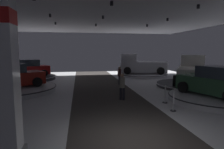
% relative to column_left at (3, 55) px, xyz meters
% --- Properties ---
extents(ground, '(24.00, 44.00, 0.06)m').
position_rel_column_left_xyz_m(ground, '(4.76, -2.59, -2.77)').
color(ground, silver).
extents(column_left, '(1.18, 1.18, 5.50)m').
position_rel_column_left_xyz_m(column_left, '(0.00, 0.00, 0.00)').
color(column_left, '#ADADB2').
rests_on(column_left, ground).
extents(display_platform_mid_right, '(5.17, 5.17, 0.37)m').
position_rel_column_left_xyz_m(display_platform_mid_right, '(10.73, 1.39, -2.55)').
color(display_platform_mid_right, '#B7B7BC').
rests_on(display_platform_mid_right, ground).
extents(display_car_mid_right, '(3.28, 4.56, 1.71)m').
position_rel_column_left_xyz_m(display_car_mid_right, '(10.74, 1.36, -1.62)').
color(display_car_mid_right, '#2D5638').
rests_on(display_car_mid_right, display_platform_mid_right).
extents(display_platform_deep_right, '(5.68, 5.68, 0.31)m').
position_rel_column_left_xyz_m(display_platform_deep_right, '(10.46, 13.30, -2.58)').
color(display_platform_deep_right, silver).
rests_on(display_platform_deep_right, ground).
extents(pickup_truck_deep_right, '(5.64, 3.61, 2.30)m').
position_rel_column_left_xyz_m(pickup_truck_deep_right, '(10.15, 13.37, -1.51)').
color(pickup_truck_deep_right, silver).
rests_on(pickup_truck_deep_right, display_platform_deep_right).
extents(display_platform_deep_left, '(5.63, 5.63, 0.36)m').
position_rel_column_left_xyz_m(display_platform_deep_left, '(-2.24, 12.41, -2.55)').
color(display_platform_deep_left, '#333338').
rests_on(display_platform_deep_left, ground).
extents(display_car_deep_left, '(4.57, 3.49, 1.71)m').
position_rel_column_left_xyz_m(display_car_deep_left, '(-2.21, 12.42, -1.63)').
color(display_car_deep_left, red).
rests_on(display_car_deep_left, display_platform_deep_left).
extents(display_platform_far_right, '(5.79, 5.79, 0.26)m').
position_rel_column_left_xyz_m(display_platform_far_right, '(12.19, 5.99, -2.60)').
color(display_platform_far_right, '#333338').
rests_on(display_platform_far_right, ground).
extents(pickup_truck_far_right, '(4.66, 5.60, 2.30)m').
position_rel_column_left_xyz_m(pickup_truck_far_right, '(12.36, 6.27, -1.55)').
color(pickup_truck_far_right, silver).
rests_on(pickup_truck_far_right, display_platform_far_right).
extents(display_platform_far_left, '(6.05, 6.05, 0.35)m').
position_rel_column_left_xyz_m(display_platform_far_left, '(-1.74, 6.24, -2.56)').
color(display_platform_far_left, '#B7B7BC').
rests_on(display_platform_far_left, ground).
extents(display_car_far_left, '(4.52, 3.74, 1.71)m').
position_rel_column_left_xyz_m(display_car_far_left, '(-1.76, 6.22, -1.64)').
color(display_car_far_left, maroon).
rests_on(display_car_far_left, display_platform_far_left).
extents(visitor_walking_near, '(0.32, 0.32, 1.59)m').
position_rel_column_left_xyz_m(visitor_walking_near, '(5.52, 2.67, -1.84)').
color(visitor_walking_near, black).
rests_on(visitor_walking_near, ground).
extents(visitor_walking_far, '(0.32, 0.32, 1.59)m').
position_rel_column_left_xyz_m(visitor_walking_far, '(6.46, 7.87, -1.84)').
color(visitor_walking_far, black).
rests_on(visitor_walking_far, ground).
extents(stanchion_a, '(0.28, 0.28, 1.01)m').
position_rel_column_left_xyz_m(stanchion_a, '(7.52, 0.12, -2.38)').
color(stanchion_a, '#333338').
rests_on(stanchion_a, ground).
extents(stanchion_c, '(0.28, 0.28, 1.01)m').
position_rel_column_left_xyz_m(stanchion_c, '(7.78, 1.59, -2.38)').
color(stanchion_c, '#333338').
rests_on(stanchion_c, ground).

